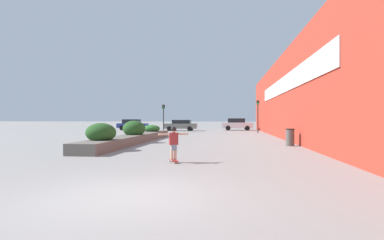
% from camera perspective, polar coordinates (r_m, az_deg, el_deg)
% --- Properties ---
extents(ground_plane, '(300.00, 300.00, 0.00)m').
position_cam_1_polar(ground_plane, '(6.59, -12.38, -13.95)').
color(ground_plane, gray).
extents(building_wall_right, '(0.67, 43.45, 6.69)m').
position_cam_1_polar(building_wall_right, '(25.01, 17.31, 4.25)').
color(building_wall_right, '#B23323').
rests_on(building_wall_right, ground_plane).
extents(planter_box, '(1.66, 15.35, 1.48)m').
position_cam_1_polar(planter_box, '(20.43, -11.15, -2.96)').
color(planter_box, '#605B54').
rests_on(planter_box, ground_plane).
extents(skateboard, '(0.49, 0.73, 0.10)m').
position_cam_1_polar(skateboard, '(11.11, -3.53, -7.72)').
color(skateboard, maroon).
rests_on(skateboard, ground_plane).
extents(skateboarder, '(1.05, 0.60, 1.23)m').
position_cam_1_polar(skateboarder, '(11.03, -3.54, -3.76)').
color(skateboarder, tan).
rests_on(skateboarder, skateboard).
extents(trash_bin, '(0.51, 0.51, 1.02)m').
position_cam_1_polar(trash_bin, '(18.61, 18.16, -3.14)').
color(trash_bin, '#514C47').
rests_on(trash_bin, ground_plane).
extents(car_leftmost, '(4.16, 1.96, 1.64)m').
position_cam_1_polar(car_leftmost, '(41.57, 8.60, -0.78)').
color(car_leftmost, silver).
rests_on(car_leftmost, ground_plane).
extents(car_center_left, '(4.08, 1.85, 1.51)m').
position_cam_1_polar(car_center_left, '(42.41, -11.29, -0.84)').
color(car_center_left, navy).
rests_on(car_center_left, ground_plane).
extents(car_center_right, '(4.66, 1.92, 1.53)m').
position_cam_1_polar(car_center_right, '(39.05, 22.78, -0.93)').
color(car_center_right, maroon).
rests_on(car_center_right, ground_plane).
extents(car_rightmost, '(4.28, 1.86, 1.43)m').
position_cam_1_polar(car_rightmost, '(39.47, -2.16, -0.97)').
color(car_rightmost, slate).
rests_on(car_rightmost, ground_plane).
extents(traffic_light_left, '(0.28, 0.30, 3.23)m').
position_cam_1_polar(traffic_light_left, '(35.01, -5.46, 1.27)').
color(traffic_light_left, black).
rests_on(traffic_light_left, ground_plane).
extents(traffic_light_right, '(0.28, 0.30, 3.66)m').
position_cam_1_polar(traffic_light_right, '(34.43, 12.44, 1.72)').
color(traffic_light_right, black).
rests_on(traffic_light_right, ground_plane).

